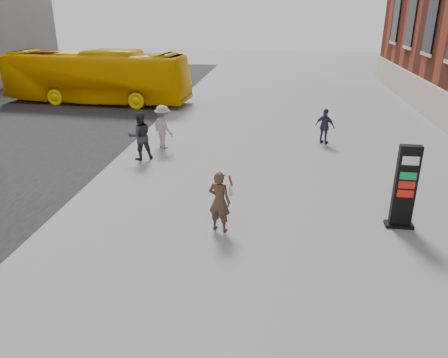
# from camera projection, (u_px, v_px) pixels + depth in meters

# --- Properties ---
(ground) EXTENTS (100.00, 100.00, 0.00)m
(ground) POSITION_uv_depth(u_px,v_px,m) (222.00, 230.00, 11.92)
(ground) COLOR #9E9EA3
(info_pylon) EXTENTS (0.76, 0.40, 2.35)m
(info_pylon) POSITION_uv_depth(u_px,v_px,m) (405.00, 187.00, 11.69)
(info_pylon) COLOR black
(info_pylon) RESTS_ON ground
(woman) EXTENTS (0.77, 0.73, 1.71)m
(woman) POSITION_uv_depth(u_px,v_px,m) (220.00, 200.00, 11.62)
(woman) COLOR #432B1D
(woman) RESTS_ON ground
(bus) EXTENTS (11.67, 3.60, 3.20)m
(bus) POSITION_uv_depth(u_px,v_px,m) (96.00, 77.00, 26.80)
(bus) COLOR #E1AB03
(bus) RESTS_ON road
(pedestrian_a) EXTENTS (1.17, 1.09, 1.91)m
(pedestrian_a) POSITION_uv_depth(u_px,v_px,m) (140.00, 136.00, 17.07)
(pedestrian_a) COLOR #2A2B32
(pedestrian_a) RESTS_ON ground
(pedestrian_b) EXTENTS (1.34, 1.29, 1.84)m
(pedestrian_b) POSITION_uv_depth(u_px,v_px,m) (163.00, 127.00, 18.47)
(pedestrian_b) COLOR gray
(pedestrian_b) RESTS_ON ground
(pedestrian_c) EXTENTS (0.97, 0.80, 1.55)m
(pedestrian_c) POSITION_uv_depth(u_px,v_px,m) (325.00, 126.00, 19.09)
(pedestrian_c) COLOR #2B3248
(pedestrian_c) RESTS_ON ground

